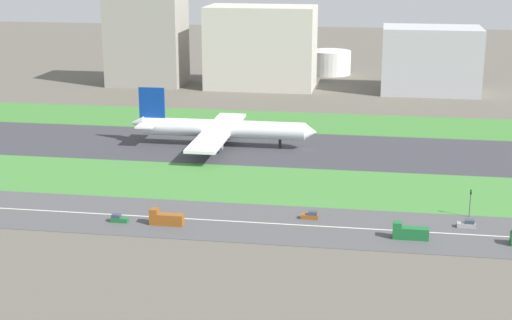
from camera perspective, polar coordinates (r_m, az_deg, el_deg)
name	(u,v)px	position (r m, az deg, el deg)	size (l,w,h in m)	color
ground_plane	(307,150)	(263.35, 3.75, 0.75)	(800.00, 800.00, 0.00)	#5B564C
runway	(307,150)	(263.34, 3.75, 0.76)	(280.00, 46.00, 0.10)	#38383D
grass_median_north	(317,123)	(303.00, 4.51, 2.73)	(280.00, 36.00, 0.10)	#3D7A33
grass_median_south	(293,186)	(224.16, 2.72, -1.90)	(280.00, 36.00, 0.10)	#427F38
highway	(278,224)	(194.10, 1.63, -4.71)	(280.00, 28.00, 0.10)	#4C4C4F
highway_centerline	(278,224)	(194.08, 1.63, -4.70)	(266.00, 0.50, 0.01)	silver
airliner	(219,129)	(266.31, -2.76, 2.32)	(65.00, 56.00, 19.70)	white
car_3	(310,216)	(197.70, 4.01, -4.09)	(4.40, 1.80, 2.00)	brown
car_0	(119,219)	(198.07, -10.04, -4.26)	(4.40, 1.80, 2.00)	#19662D
car_2	(467,224)	(198.32, 15.22, -4.56)	(4.40, 1.80, 2.00)	#99999E
truck_1	(166,219)	(194.26, -6.64, -4.29)	(8.40, 2.50, 4.00)	brown
truck_0	(409,232)	(187.58, 11.19, -5.23)	(8.40, 2.50, 4.00)	#19662D
traffic_light	(470,201)	(204.90, 15.44, -2.92)	(0.36, 0.50, 7.20)	#4C4C51
terminal_building	(147,38)	(387.23, -8.02, 8.86)	(36.06, 26.31, 45.53)	#9E998E
hangar_building	(261,47)	(374.96, 0.37, 8.27)	(51.36, 28.60, 38.84)	beige
office_tower	(431,60)	(371.82, 12.69, 7.17)	(44.58, 29.63, 30.35)	#B2B2B7
fuel_tank_west	(330,62)	(417.85, 5.44, 7.14)	(22.04, 22.04, 12.44)	silver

